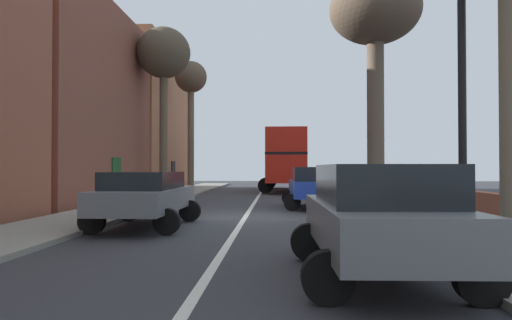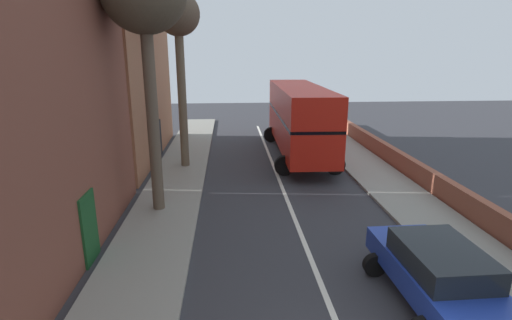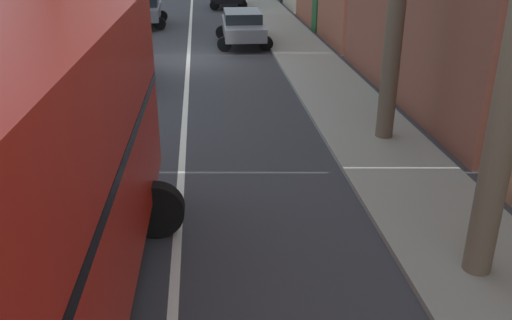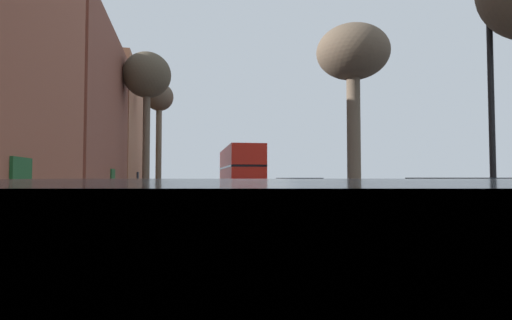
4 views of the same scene
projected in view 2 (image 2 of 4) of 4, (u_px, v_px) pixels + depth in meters
name	position (u px, v px, depth m)	size (l,w,h in m)	color
double_decker_bus	(299.00, 116.00, 22.43)	(3.71, 10.99, 4.06)	red
parked_car_blue_right_1	(436.00, 271.00, 9.24)	(2.51, 4.28, 1.64)	#1E389E
street_tree_left_2	(178.00, 25.00, 18.79)	(2.12, 2.12, 8.67)	brown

